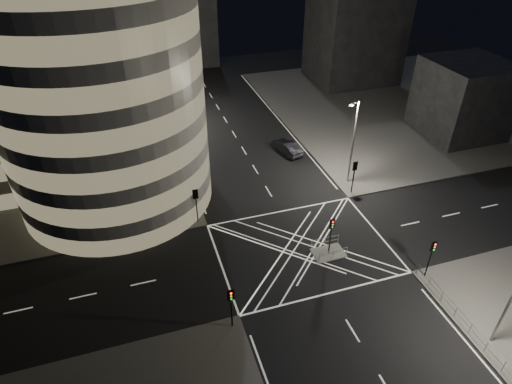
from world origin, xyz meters
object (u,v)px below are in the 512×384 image
object	(u,v)px
street_lamp_right_far	(353,140)
sedan	(287,147)
traffic_signal_nr	(432,252)
street_lamp_left_far	(157,92)
traffic_signal_fr	(354,171)
central_island	(328,253)
traffic_signal_island	(331,230)
street_lamp_left_near	(178,153)
traffic_signal_nl	(231,301)
traffic_signal_fl	(196,200)

from	to	relation	value
street_lamp_right_far	sedan	distance (m)	10.77
traffic_signal_nr	street_lamp_left_far	world-z (taller)	street_lamp_left_far
street_lamp_left_far	street_lamp_right_far	xyz separation A→B (m)	(18.87, -21.00, 0.00)
street_lamp_right_far	traffic_signal_fr	bearing A→B (deg)	-106.11
traffic_signal_nr	street_lamp_right_far	size ratio (longest dim) A/B	0.40
central_island	traffic_signal_island	xyz separation A→B (m)	(0.00, 0.00, 2.84)
street_lamp_left_near	sedan	xyz separation A→B (m)	(14.65, 5.71, -4.72)
traffic_signal_nl	sedan	xyz separation A→B (m)	(14.01, 24.51, -2.09)
traffic_signal_fl	traffic_signal_nr	world-z (taller)	same
central_island	traffic_signal_fr	size ratio (longest dim) A/B	0.75
traffic_signal_nl	traffic_signal_fr	distance (m)	22.24
central_island	street_lamp_left_far	size ratio (longest dim) A/B	0.30
central_island	sedan	xyz separation A→B (m)	(3.21, 19.21, 0.75)
traffic_signal_island	street_lamp_left_near	distance (m)	17.89
traffic_signal_nr	central_island	bearing A→B (deg)	142.07
central_island	traffic_signal_nl	size ratio (longest dim) A/B	0.75
central_island	traffic_signal_nr	size ratio (longest dim) A/B	0.75
street_lamp_left_near	traffic_signal_nl	bearing A→B (deg)	-88.06
central_island	street_lamp_right_far	size ratio (longest dim) A/B	0.30
street_lamp_left_far	street_lamp_right_far	world-z (taller)	same
traffic_signal_fl	street_lamp_left_near	bearing A→B (deg)	96.97
traffic_signal_nl	traffic_signal_fr	world-z (taller)	same
traffic_signal_island	street_lamp_right_far	distance (m)	13.13
traffic_signal_nr	sedan	bearing A→B (deg)	98.33
traffic_signal_island	street_lamp_left_far	bearing A→B (deg)	109.95
traffic_signal_nl	traffic_signal_fr	xyz separation A→B (m)	(17.60, 13.60, 0.00)
street_lamp_left_far	traffic_signal_fr	bearing A→B (deg)	-51.83
traffic_signal_island	sedan	bearing A→B (deg)	80.51
traffic_signal_fr	traffic_signal_island	xyz separation A→B (m)	(-6.80, -8.30, 0.00)
traffic_signal_island	sedan	size ratio (longest dim) A/B	0.80
traffic_signal_nr	street_lamp_left_far	bearing A→B (deg)	116.36
traffic_signal_nr	street_lamp_right_far	xyz separation A→B (m)	(0.64, 15.80, 2.63)
traffic_signal_nl	sedan	world-z (taller)	traffic_signal_nl
traffic_signal_nl	street_lamp_left_near	distance (m)	18.99
street_lamp_left_near	street_lamp_right_far	world-z (taller)	same
traffic_signal_fl	traffic_signal_nl	bearing A→B (deg)	-90.00
street_lamp_left_near	street_lamp_left_far	distance (m)	18.00
traffic_signal_nr	street_lamp_left_far	xyz separation A→B (m)	(-18.24, 36.80, 2.63)
traffic_signal_fl	street_lamp_right_far	distance (m)	18.55
traffic_signal_nl	street_lamp_left_far	world-z (taller)	street_lamp_left_far
traffic_signal_nl	street_lamp_left_far	xyz separation A→B (m)	(-0.64, 36.80, 2.63)
street_lamp_left_far	central_island	bearing A→B (deg)	-70.05
sedan	street_lamp_right_far	bearing A→B (deg)	101.59
central_island	street_lamp_left_far	world-z (taller)	street_lamp_left_far
street_lamp_left_near	street_lamp_left_far	xyz separation A→B (m)	(0.00, 18.00, 0.00)
traffic_signal_fl	street_lamp_left_far	world-z (taller)	street_lamp_left_far
traffic_signal_fl	traffic_signal_nl	xyz separation A→B (m)	(0.00, -13.60, 0.00)
traffic_signal_fr	traffic_signal_nr	world-z (taller)	same
traffic_signal_nl	traffic_signal_island	bearing A→B (deg)	26.14
street_lamp_left_near	traffic_signal_island	bearing A→B (deg)	-49.73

